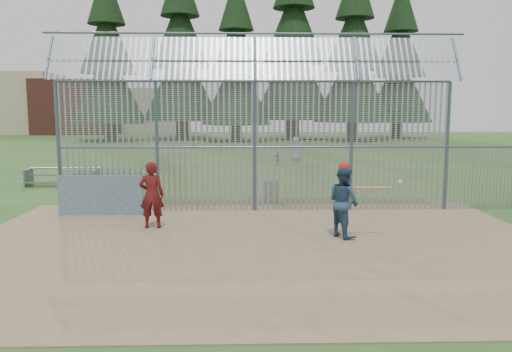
{
  "coord_description": "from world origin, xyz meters",
  "views": [
    {
      "loc": [
        -0.36,
        -11.84,
        3.14
      ],
      "look_at": [
        0.0,
        2.0,
        1.3
      ],
      "focal_mm": 35.0,
      "sensor_mm": 36.0,
      "label": 1
    }
  ],
  "objects_px": {
    "onlooker": "(152,195)",
    "trash_can": "(272,191)",
    "bleacher": "(62,176)",
    "batter": "(344,202)",
    "dugout_wall": "(101,195)"
  },
  "relations": [
    {
      "from": "dugout_wall",
      "to": "bleacher",
      "type": "bearing_deg",
      "value": 118.6
    },
    {
      "from": "batter",
      "to": "dugout_wall",
      "type": "bearing_deg",
      "value": 38.98
    },
    {
      "from": "dugout_wall",
      "to": "bleacher",
      "type": "height_order",
      "value": "dugout_wall"
    },
    {
      "from": "dugout_wall",
      "to": "bleacher",
      "type": "relative_size",
      "value": 0.83
    },
    {
      "from": "batter",
      "to": "trash_can",
      "type": "xyz_separation_m",
      "value": [
        -1.5,
        4.86,
        -0.51
      ]
    },
    {
      "from": "dugout_wall",
      "to": "onlooker",
      "type": "bearing_deg",
      "value": -42.66
    },
    {
      "from": "batter",
      "to": "bleacher",
      "type": "height_order",
      "value": "batter"
    },
    {
      "from": "trash_can",
      "to": "bleacher",
      "type": "relative_size",
      "value": 0.27
    },
    {
      "from": "trash_can",
      "to": "bleacher",
      "type": "bearing_deg",
      "value": 155.33
    },
    {
      "from": "trash_can",
      "to": "bleacher",
      "type": "distance_m",
      "value": 9.36
    },
    {
      "from": "dugout_wall",
      "to": "trash_can",
      "type": "xyz_separation_m",
      "value": [
        5.21,
        2.13,
        -0.24
      ]
    },
    {
      "from": "batter",
      "to": "trash_can",
      "type": "bearing_deg",
      "value": -11.76
    },
    {
      "from": "onlooker",
      "to": "trash_can",
      "type": "bearing_deg",
      "value": -134.84
    },
    {
      "from": "trash_can",
      "to": "dugout_wall",
      "type": "bearing_deg",
      "value": -157.79
    },
    {
      "from": "onlooker",
      "to": "trash_can",
      "type": "height_order",
      "value": "onlooker"
    }
  ]
}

